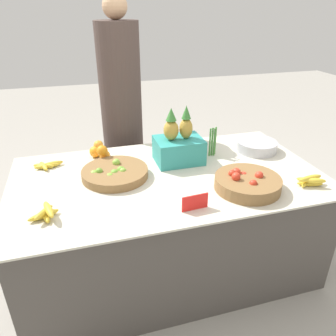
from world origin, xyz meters
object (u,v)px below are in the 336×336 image
produce_crate (179,145)px  vendor_person (122,120)px  tomato_basket (247,182)px  lime_bowl (115,173)px  price_sign (195,202)px  metal_bowl (257,146)px

produce_crate → vendor_person: size_ratio=0.22×
tomato_basket → lime_bowl: bearing=153.8°
lime_bowl → vendor_person: 0.81m
tomato_basket → vendor_person: 1.26m
lime_bowl → vendor_person: size_ratio=0.23×
tomato_basket → vendor_person: vendor_person is taller
price_sign → produce_crate: size_ratio=0.38×
lime_bowl → metal_bowl: lime_bowl is taller
lime_bowl → price_sign: price_sign is taller
vendor_person → price_sign: bearing=-82.2°
price_sign → metal_bowl: bearing=36.0°
lime_bowl → tomato_basket: size_ratio=1.07×
produce_crate → vendor_person: 0.74m
metal_bowl → vendor_person: (-0.86, 0.67, 0.06)m
lime_bowl → produce_crate: size_ratio=1.06×
price_sign → produce_crate: produce_crate is taller
metal_bowl → produce_crate: 0.60m
price_sign → produce_crate: (0.09, 0.57, 0.07)m
price_sign → vendor_person: size_ratio=0.08×
tomato_basket → vendor_person: bearing=115.0°
lime_bowl → metal_bowl: (1.04, 0.12, 0.01)m
price_sign → vendor_person: bearing=93.3°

